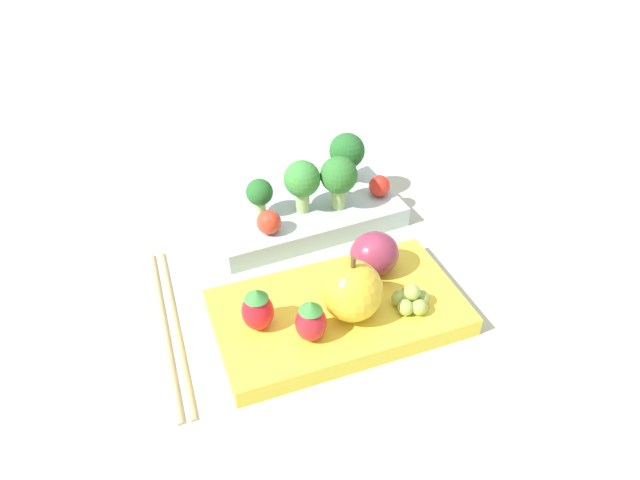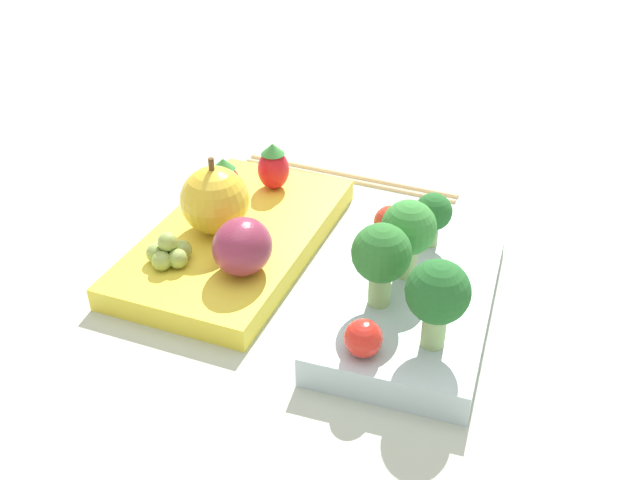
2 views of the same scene
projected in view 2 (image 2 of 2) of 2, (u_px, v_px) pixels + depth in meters
ground_plane at (323, 280)px, 0.54m from camera, size 4.00×4.00×0.00m
bento_box_savoury at (414, 294)px, 0.51m from camera, size 0.21×0.12×0.02m
bento_box_fruit at (236, 239)px, 0.57m from camera, size 0.22×0.13×0.02m
broccoli_floret_0 at (410, 228)px, 0.49m from camera, size 0.04×0.04×0.06m
broccoli_floret_1 at (381, 256)px, 0.46m from camera, size 0.04×0.04×0.06m
broccoli_floret_2 at (433, 214)px, 0.53m from camera, size 0.03×0.03×0.04m
broccoli_floret_3 at (438, 295)px, 0.43m from camera, size 0.04×0.04×0.06m
cherry_tomato_0 at (390, 222)px, 0.54m from camera, size 0.03×0.03×0.03m
cherry_tomato_1 at (363, 338)px, 0.43m from camera, size 0.02×0.02×0.02m
apple at (215, 200)px, 0.55m from camera, size 0.05×0.05×0.06m
strawberry_0 at (225, 181)px, 0.59m from camera, size 0.03×0.03×0.04m
strawberry_1 at (273, 167)px, 0.61m from camera, size 0.03×0.03×0.04m
plum at (242, 246)px, 0.51m from camera, size 0.05×0.04×0.04m
grape_cluster at (169, 252)px, 0.52m from camera, size 0.03×0.03×0.03m
chopsticks_pair at (348, 176)px, 0.67m from camera, size 0.02×0.21×0.01m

